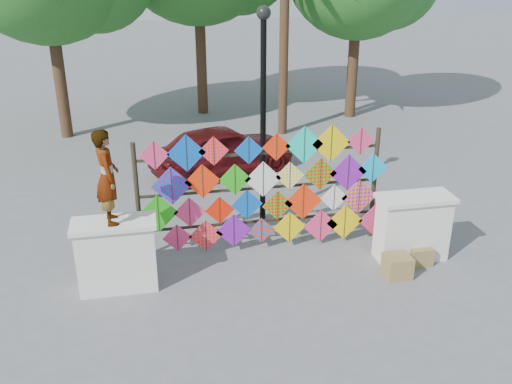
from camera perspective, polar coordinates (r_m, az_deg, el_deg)
ground at (r=10.69m, az=1.29°, el=-7.42°), size 80.00×80.00×0.00m
parapet_left at (r=10.02m, az=-13.75°, el=-6.11°), size 1.40×0.65×1.28m
parapet_right at (r=11.06m, az=15.37°, el=-3.38°), size 1.40×0.65×1.28m
kite_rack at (r=10.80m, az=1.17°, el=0.12°), size 4.97×0.24×2.45m
vendor_woman at (r=9.43m, az=-14.67°, el=1.47°), size 0.47×0.64×1.59m
sedan at (r=14.83m, az=-3.35°, el=4.27°), size 4.04×2.69×1.28m
lamppost at (r=11.55m, az=0.73°, el=9.41°), size 0.28×0.28×4.46m
cardboard_box_near at (r=10.59m, az=13.95°, el=-7.21°), size 0.46×0.41×0.41m
cardboard_box_far at (r=11.13m, az=15.98°, el=-6.03°), size 0.42×0.39×0.35m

